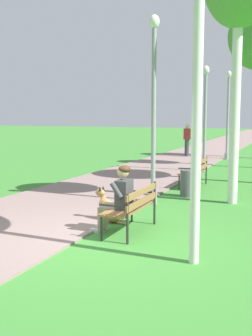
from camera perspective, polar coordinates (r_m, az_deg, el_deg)
name	(u,v)px	position (r m, az deg, el deg)	size (l,w,h in m)	color
ground_plane	(93,241)	(7.24, -4.50, -9.87)	(120.00, 120.00, 0.00)	#3D8433
paved_path	(222,144)	(30.65, 13.02, 3.18)	(3.55, 60.00, 0.04)	gray
park_bench_near	(133,205)	(7.58, 0.94, -5.05)	(0.55, 1.50, 0.85)	olive
park_bench_mid	(195,170)	(12.47, 9.46, -0.26)	(0.55, 1.50, 0.85)	olive
person_seated_on_near_bench	(118,197)	(7.47, -1.04, -3.93)	(0.74, 0.49, 1.25)	gray
dog_shepherd	(109,209)	(8.40, -2.37, -5.60)	(0.81, 0.42, 0.71)	#B27F47
lamp_post_near	(154,108)	(9.92, 3.80, 8.13)	(0.24, 0.24, 4.41)	gray
lamp_post_mid	(205,118)	(15.78, 10.75, 6.78)	(0.24, 0.24, 3.90)	gray
lamp_post_far	(228,114)	(20.51, 13.76, 7.18)	(0.24, 0.24, 4.17)	gray
litter_bin	(187,183)	(11.02, 8.36, -2.09)	(0.36, 0.36, 0.70)	#515156
pedestrian_distant	(187,140)	(21.42, 8.33, 3.78)	(0.32, 0.22, 1.65)	#383842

